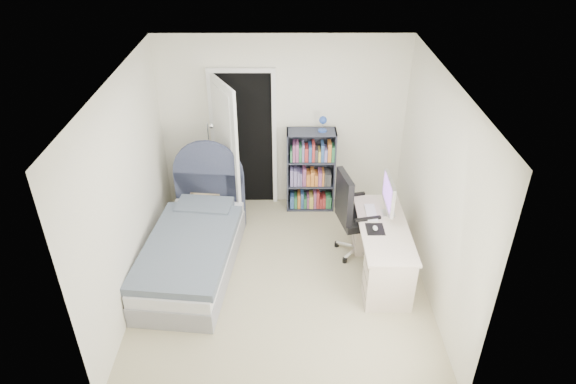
{
  "coord_description": "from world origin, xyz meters",
  "views": [
    {
      "loc": [
        0.05,
        -4.8,
        4.17
      ],
      "look_at": [
        0.07,
        0.21,
        1.11
      ],
      "focal_mm": 32.0,
      "sensor_mm": 36.0,
      "label": 1
    }
  ],
  "objects_px": {
    "floor_lamp": "(213,177)",
    "office_chair": "(354,211)",
    "bookcase": "(311,173)",
    "desk": "(382,248)",
    "bed": "(194,247)",
    "nightstand": "(206,194)"
  },
  "relations": [
    {
      "from": "bed",
      "to": "office_chair",
      "type": "height_order",
      "value": "bed"
    },
    {
      "from": "bed",
      "to": "nightstand",
      "type": "distance_m",
      "value": 1.08
    },
    {
      "from": "floor_lamp",
      "to": "office_chair",
      "type": "bearing_deg",
      "value": -27.36
    },
    {
      "from": "nightstand",
      "to": "bed",
      "type": "bearing_deg",
      "value": -91.24
    },
    {
      "from": "nightstand",
      "to": "bookcase",
      "type": "xyz_separation_m",
      "value": [
        1.47,
        0.28,
        0.18
      ]
    },
    {
      "from": "floor_lamp",
      "to": "bookcase",
      "type": "xyz_separation_m",
      "value": [
        1.38,
        0.14,
        -0.01
      ]
    },
    {
      "from": "bookcase",
      "to": "office_chair",
      "type": "height_order",
      "value": "bookcase"
    },
    {
      "from": "bookcase",
      "to": "office_chair",
      "type": "bearing_deg",
      "value": -66.28
    },
    {
      "from": "floor_lamp",
      "to": "desk",
      "type": "bearing_deg",
      "value": -31.97
    },
    {
      "from": "bed",
      "to": "desk",
      "type": "bearing_deg",
      "value": -3.54
    },
    {
      "from": "bed",
      "to": "bookcase",
      "type": "height_order",
      "value": "bookcase"
    },
    {
      "from": "desk",
      "to": "bookcase",
      "type": "bearing_deg",
      "value": 117.91
    },
    {
      "from": "bed",
      "to": "office_chair",
      "type": "bearing_deg",
      "value": 7.16
    },
    {
      "from": "floor_lamp",
      "to": "bookcase",
      "type": "bearing_deg",
      "value": 5.99
    },
    {
      "from": "bed",
      "to": "bookcase",
      "type": "xyz_separation_m",
      "value": [
        1.5,
        1.36,
        0.28
      ]
    },
    {
      "from": "bed",
      "to": "floor_lamp",
      "type": "distance_m",
      "value": 1.26
    },
    {
      "from": "nightstand",
      "to": "bookcase",
      "type": "height_order",
      "value": "bookcase"
    },
    {
      "from": "bookcase",
      "to": "desk",
      "type": "relative_size",
      "value": 1.02
    },
    {
      "from": "bed",
      "to": "office_chair",
      "type": "relative_size",
      "value": 1.85
    },
    {
      "from": "bed",
      "to": "desk",
      "type": "height_order",
      "value": "bed"
    },
    {
      "from": "floor_lamp",
      "to": "bookcase",
      "type": "relative_size",
      "value": 0.98
    },
    {
      "from": "bed",
      "to": "desk",
      "type": "distance_m",
      "value": 2.3
    }
  ]
}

